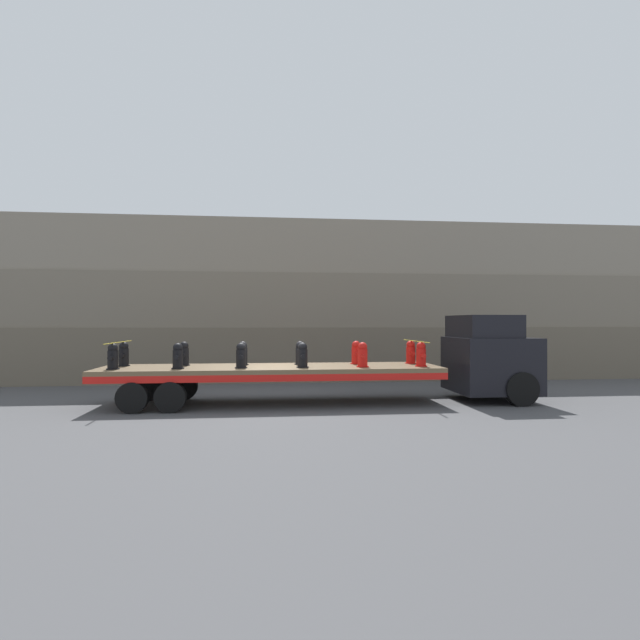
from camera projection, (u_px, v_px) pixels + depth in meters
name	position (u px, v px, depth m)	size (l,w,h in m)	color
ground_plane	(272.00, 404.00, 15.53)	(120.00, 120.00, 0.00)	#474749
rock_cliff	(270.00, 301.00, 22.41)	(60.00, 3.30, 7.00)	#665B4C
truck_cab	(492.00, 357.00, 16.31)	(2.45, 2.68, 2.78)	black
flatbed_trailer	(251.00, 373.00, 15.47)	(10.42, 2.63, 1.18)	brown
fire_hydrant_black_near_0	(113.00, 357.00, 14.49)	(0.37, 0.61, 0.76)	black
fire_hydrant_black_far_0	(124.00, 354.00, 15.60)	(0.37, 0.61, 0.76)	black
fire_hydrant_black_near_1	(178.00, 356.00, 14.69)	(0.37, 0.61, 0.76)	black
fire_hydrant_black_far_1	(184.00, 354.00, 15.80)	(0.37, 0.61, 0.76)	black
fire_hydrant_black_near_2	(241.00, 356.00, 14.89)	(0.37, 0.61, 0.76)	black
fire_hydrant_black_far_2	(243.00, 354.00, 15.99)	(0.37, 0.61, 0.76)	black
fire_hydrant_black_near_3	(303.00, 356.00, 15.08)	(0.37, 0.61, 0.76)	black
fire_hydrant_black_far_3	(300.00, 353.00, 16.19)	(0.37, 0.61, 0.76)	black
fire_hydrant_red_near_4	(363.00, 355.00, 15.28)	(0.37, 0.61, 0.76)	red
fire_hydrant_red_far_4	(356.00, 353.00, 16.39)	(0.37, 0.61, 0.76)	red
fire_hydrant_red_near_5	(421.00, 355.00, 15.48)	(0.37, 0.61, 0.76)	red
fire_hydrant_red_far_5	(411.00, 353.00, 16.59)	(0.37, 0.61, 0.76)	red
cargo_strap_rear	(119.00, 342.00, 15.05)	(0.05, 2.73, 0.01)	yellow
cargo_strap_middle	(416.00, 341.00, 16.03)	(0.05, 2.73, 0.01)	yellow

